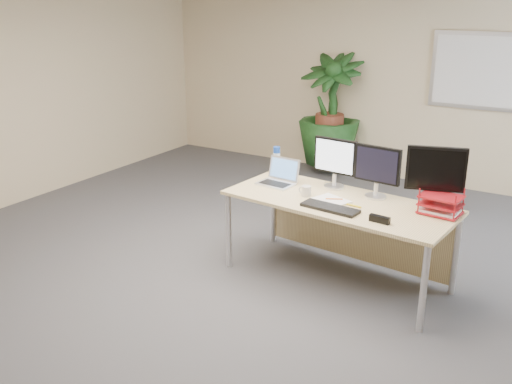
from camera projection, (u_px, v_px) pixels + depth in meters
The scene contains 17 objects.
floor at pixel (226, 294), 4.91m from camera, with size 8.00×8.00×0.00m, color #444448.
back_wall at pixel (390, 80), 7.70m from camera, with size 7.00×0.04×2.70m, color beige.
whiteboard at pixel (484, 71), 7.02m from camera, with size 1.30×0.04×0.95m.
desk at pixel (344, 214), 5.06m from camera, with size 2.04×1.01×0.76m.
floor_plant at pixel (329, 122), 8.01m from camera, with size 0.84×0.84×1.50m, color #143413.
monitor_left at pixel (335, 160), 5.17m from camera, with size 0.42×0.19×0.46m.
monitor_right at pixel (377, 169), 4.91m from camera, with size 0.41×0.19×0.46m.
monitor_dark at pixel (435, 174), 4.63m from camera, with size 0.47×0.22×0.53m.
laptop at pixel (279, 178), 5.35m from camera, with size 0.35×0.31×0.23m.
keyboard at pixel (330, 208), 4.71m from camera, with size 0.49×0.16×0.03m, color black.
coffee_mug at pixel (306, 191), 5.01m from camera, with size 0.12×0.08×0.09m.
spiral_notebook at pixel (331, 200), 4.91m from camera, with size 0.29×0.22×0.01m, color white.
orange_pen at pixel (334, 199), 4.91m from camera, with size 0.01×0.01×0.15m, color orange.
yellow_highlighter at pixel (354, 206), 4.77m from camera, with size 0.02×0.02×0.13m, color yellow.
water_bottle at pixel (277, 161), 5.60m from camera, with size 0.07×0.07×0.28m.
letter_tray at pixel (440, 206), 4.60m from camera, with size 0.34×0.27×0.15m.
stapler at pixel (380, 219), 4.43m from camera, with size 0.16×0.04×0.05m, color black.
Camera 1 is at (2.48, -3.59, 2.43)m, focal length 40.00 mm.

